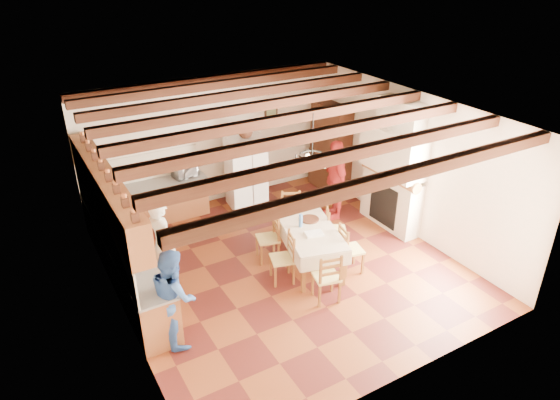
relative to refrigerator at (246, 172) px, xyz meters
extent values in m
cube|color=#4B1914|center=(-0.55, -2.64, -0.85)|extent=(6.00, 6.50, 0.02)
cube|color=white|center=(-0.55, -2.64, 2.17)|extent=(6.00, 6.50, 0.02)
cube|color=#F5E2CB|center=(-0.55, 0.62, 0.66)|extent=(6.00, 0.02, 3.00)
cube|color=#F5E2CB|center=(-0.55, -5.90, 0.66)|extent=(6.00, 0.02, 3.00)
cube|color=#F5E2CB|center=(-3.56, -2.64, 0.66)|extent=(0.02, 6.50, 3.00)
cube|color=#F5E2CB|center=(2.46, -2.64, 0.66)|extent=(0.02, 6.50, 3.00)
cube|color=brown|center=(-3.25, -1.59, -0.41)|extent=(0.60, 4.30, 0.86)
cube|color=brown|center=(-2.10, 0.31, -0.41)|extent=(2.30, 0.60, 0.86)
cube|color=slate|center=(-3.25, -1.59, 0.04)|extent=(0.62, 4.30, 0.04)
cube|color=slate|center=(-2.10, 0.31, 0.04)|extent=(2.34, 0.62, 0.04)
cube|color=beige|center=(-3.54, -1.59, 0.36)|extent=(0.03, 4.30, 0.60)
cube|color=beige|center=(-2.10, 0.60, 0.36)|extent=(2.30, 0.03, 0.60)
cube|color=brown|center=(-3.38, -1.59, 1.01)|extent=(0.35, 4.20, 0.70)
cube|color=#311F14|center=(1.00, 0.59, 1.01)|extent=(0.34, 0.03, 0.42)
cube|color=white|center=(0.00, 0.00, 0.00)|extent=(0.91, 0.78, 1.67)
cube|color=#EDE4CD|center=(-0.10, -2.84, -0.07)|extent=(1.35, 1.99, 0.05)
cube|color=brown|center=(-0.67, -3.53, -0.46)|extent=(0.09, 0.09, 0.75)
cube|color=brown|center=(0.06, -3.72, -0.46)|extent=(0.09, 0.09, 0.75)
cube|color=brown|center=(-0.26, -1.96, -0.46)|extent=(0.09, 0.09, 0.75)
cube|color=brown|center=(0.46, -2.15, -0.46)|extent=(0.09, 0.09, 0.75)
torus|color=black|center=(-0.10, -2.84, 1.41)|extent=(0.47, 0.47, 0.03)
imported|color=silver|center=(-2.70, -2.21, 0.05)|extent=(0.54, 0.72, 1.77)
imported|color=#345BA4|center=(-2.97, -3.52, -0.04)|extent=(0.63, 0.80, 1.60)
imported|color=#B62728|center=(1.44, -1.50, 0.07)|extent=(0.73, 1.14, 1.81)
imported|color=silver|center=(-1.35, 0.31, 0.21)|extent=(0.58, 0.45, 0.29)
imported|color=#331E10|center=(0.02, 0.00, 1.01)|extent=(0.35, 0.35, 0.34)
camera|label=1|loc=(-4.60, -9.51, 4.63)|focal=32.00mm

